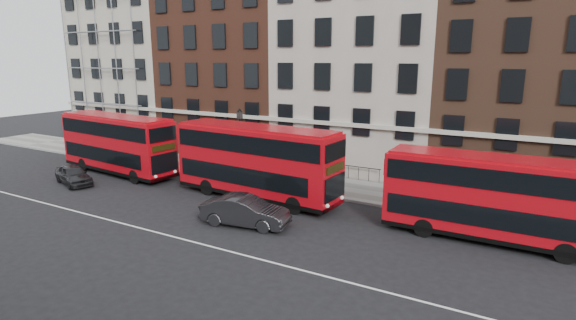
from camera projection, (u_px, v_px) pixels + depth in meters
The scene contains 12 objects.
ground at pixel (241, 234), 23.47m from camera, with size 120.00×120.00×0.00m, color black.
pavement at pixel (326, 185), 32.33m from camera, with size 80.00×5.00×0.15m, color slate.
kerb at pixel (310, 194), 30.21m from camera, with size 80.00×0.30×0.16m, color gray.
road_centre_line at pixel (217, 248), 21.77m from camera, with size 70.00×0.12×0.01m, color white.
building_terrace at pixel (364, 42), 36.45m from camera, with size 64.00×11.95×22.00m.
bus_a at pixel (117, 143), 35.28m from camera, with size 11.26×3.69×4.65m.
bus_b at pixel (256, 160), 28.91m from camera, with size 11.55×3.45×4.79m.
bus_c at pixel (491, 196), 22.19m from camera, with size 10.36×2.61×4.34m.
car_rear at pixel (73, 175), 32.63m from camera, with size 1.66×4.14×1.41m, color #232326.
car_front at pixel (245, 211), 24.57m from camera, with size 1.71×4.91×1.62m, color #242427.
lamp_post_left at pixel (240, 141), 32.67m from camera, with size 0.44×0.44×5.33m.
iron_railings at pixel (339, 171), 34.06m from camera, with size 6.60×0.06×1.00m, color black, non-canonical shape.
Camera 1 is at (13.08, -17.87, 9.03)m, focal length 28.00 mm.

